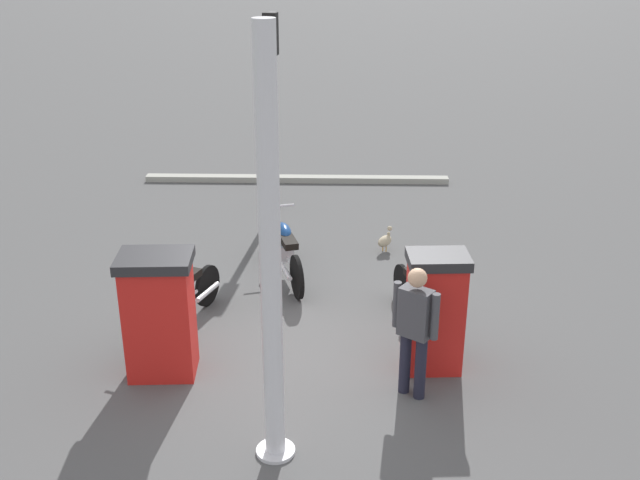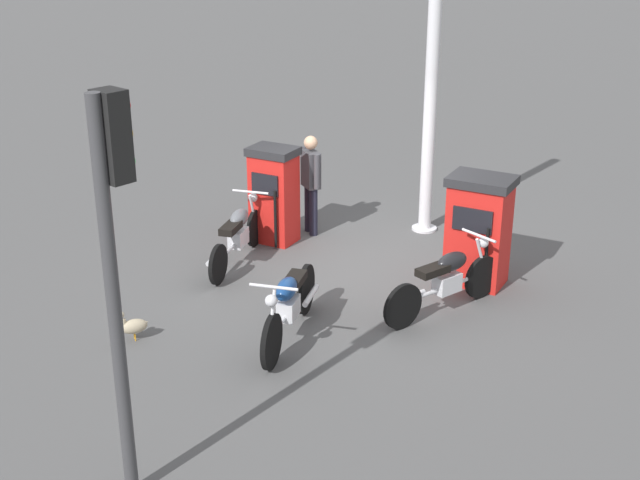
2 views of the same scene
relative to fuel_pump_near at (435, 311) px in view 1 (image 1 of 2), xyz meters
name	(u,v)px [view 1 (image 1 of 2)]	position (x,y,z in m)	size (l,w,h in m)	color
ground_plane	(299,349)	(0.48, 1.62, -0.76)	(120.00, 120.00, 0.00)	#4C4C4C
fuel_pump_near	(435,311)	(0.00, 0.00, 0.00)	(0.57, 0.71, 1.50)	red
fuel_pump_far	(159,314)	(0.00, 3.24, 0.02)	(0.68, 0.85, 1.53)	red
motorcycle_near_pump	(423,297)	(0.98, -0.02, -0.31)	(1.97, 0.65, 0.92)	black
motorcycle_far_pump	(178,298)	(1.04, 3.18, -0.30)	(1.87, 0.96, 0.93)	black
motorcycle_extra	(285,248)	(2.63, 1.81, -0.29)	(2.02, 0.69, 0.96)	black
attendant_person	(415,325)	(-0.57, 0.33, 0.14)	(0.43, 0.50, 1.58)	#1E1E2D
wandering_duck	(385,240)	(3.54, 0.18, -0.57)	(0.36, 0.33, 0.40)	tan
roadside_traffic_light	(273,78)	(5.66, 2.02, 1.70)	(0.40, 0.28, 3.59)	#38383A
canopy_support_pole	(271,269)	(-1.56, 1.86, 1.31)	(0.40, 0.40, 4.29)	silver
road_edge_kerb	(297,179)	(7.23, 1.62, -0.70)	(0.60, 6.33, 0.12)	#9E9E93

